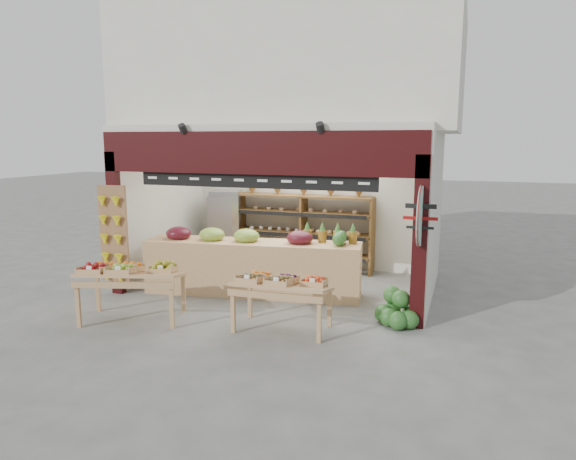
{
  "coord_description": "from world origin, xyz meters",
  "views": [
    {
      "loc": [
        3.38,
        -8.85,
        2.85
      ],
      "look_at": [
        0.35,
        -0.2,
        1.25
      ],
      "focal_mm": 32.0,
      "sensor_mm": 36.0,
      "label": 1
    }
  ],
  "objects_px": {
    "display_table_left": "(126,272)",
    "cardboard_stack": "(243,264)",
    "display_table_right": "(279,283)",
    "back_shelving": "(303,217)",
    "watermelon_pile": "(399,312)",
    "refrigerator": "(227,228)",
    "mid_counter": "(252,265)"
  },
  "relations": [
    {
      "from": "back_shelving",
      "to": "refrigerator",
      "type": "xyz_separation_m",
      "value": [
        -1.81,
        -0.17,
        -0.32
      ]
    },
    {
      "from": "display_table_left",
      "to": "display_table_right",
      "type": "distance_m",
      "value": 2.5
    },
    {
      "from": "cardboard_stack",
      "to": "watermelon_pile",
      "type": "relative_size",
      "value": 1.41
    },
    {
      "from": "display_table_left",
      "to": "watermelon_pile",
      "type": "distance_m",
      "value": 4.38
    },
    {
      "from": "cardboard_stack",
      "to": "mid_counter",
      "type": "bearing_deg",
      "value": -58.66
    },
    {
      "from": "refrigerator",
      "to": "watermelon_pile",
      "type": "bearing_deg",
      "value": -48.64
    },
    {
      "from": "back_shelving",
      "to": "watermelon_pile",
      "type": "relative_size",
      "value": 4.09
    },
    {
      "from": "display_table_right",
      "to": "mid_counter",
      "type": "bearing_deg",
      "value": 125.99
    },
    {
      "from": "back_shelving",
      "to": "cardboard_stack",
      "type": "xyz_separation_m",
      "value": [
        -1.01,
        -1.05,
        -0.92
      ]
    },
    {
      "from": "cardboard_stack",
      "to": "display_table_left",
      "type": "height_order",
      "value": "display_table_left"
    },
    {
      "from": "watermelon_pile",
      "to": "display_table_left",
      "type": "bearing_deg",
      "value": -164.01
    },
    {
      "from": "back_shelving",
      "to": "refrigerator",
      "type": "bearing_deg",
      "value": -174.72
    },
    {
      "from": "display_table_right",
      "to": "watermelon_pile",
      "type": "height_order",
      "value": "display_table_right"
    },
    {
      "from": "back_shelving",
      "to": "cardboard_stack",
      "type": "bearing_deg",
      "value": -133.84
    },
    {
      "from": "display_table_right",
      "to": "back_shelving",
      "type": "bearing_deg",
      "value": 102.02
    },
    {
      "from": "cardboard_stack",
      "to": "display_table_right",
      "type": "relative_size",
      "value": 0.73
    },
    {
      "from": "display_table_left",
      "to": "display_table_right",
      "type": "relative_size",
      "value": 1.2
    },
    {
      "from": "cardboard_stack",
      "to": "watermelon_pile",
      "type": "bearing_deg",
      "value": -28.0
    },
    {
      "from": "mid_counter",
      "to": "display_table_right",
      "type": "distance_m",
      "value": 1.9
    },
    {
      "from": "cardboard_stack",
      "to": "display_table_left",
      "type": "relative_size",
      "value": 0.61
    },
    {
      "from": "back_shelving",
      "to": "watermelon_pile",
      "type": "height_order",
      "value": "back_shelving"
    },
    {
      "from": "watermelon_pile",
      "to": "refrigerator",
      "type": "bearing_deg",
      "value": 147.53
    },
    {
      "from": "refrigerator",
      "to": "display_table_left",
      "type": "distance_m",
      "value": 3.94
    },
    {
      "from": "mid_counter",
      "to": "watermelon_pile",
      "type": "bearing_deg",
      "value": -14.71
    },
    {
      "from": "watermelon_pile",
      "to": "display_table_right",
      "type": "bearing_deg",
      "value": -155.24
    },
    {
      "from": "back_shelving",
      "to": "mid_counter",
      "type": "bearing_deg",
      "value": -98.46
    },
    {
      "from": "refrigerator",
      "to": "watermelon_pile",
      "type": "distance_m",
      "value": 5.15
    },
    {
      "from": "display_table_left",
      "to": "display_table_right",
      "type": "bearing_deg",
      "value": 9.39
    },
    {
      "from": "mid_counter",
      "to": "display_table_left",
      "type": "distance_m",
      "value": 2.37
    },
    {
      "from": "cardboard_stack",
      "to": "watermelon_pile",
      "type": "distance_m",
      "value": 3.97
    },
    {
      "from": "back_shelving",
      "to": "watermelon_pile",
      "type": "xyz_separation_m",
      "value": [
        2.5,
        -2.91,
        -0.98
      ]
    },
    {
      "from": "display_table_left",
      "to": "cardboard_stack",
      "type": "bearing_deg",
      "value": 77.69
    }
  ]
}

